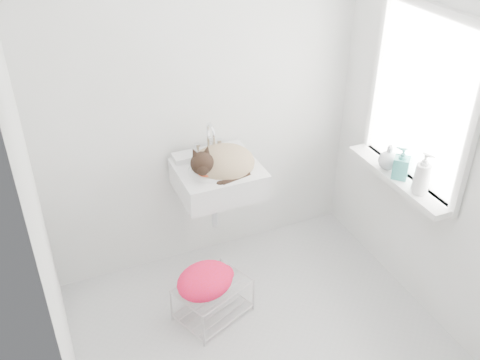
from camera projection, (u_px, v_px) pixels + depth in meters
name	position (u px, v px, depth m)	size (l,w,h in m)	color
floor	(264.00, 341.00, 3.34)	(2.20, 2.00, 0.02)	#BABABA
back_wall	(202.00, 95.00, 3.45)	(2.20, 0.02, 2.50)	white
right_wall	(445.00, 129.00, 3.04)	(0.02, 2.00, 2.50)	white
left_wall	(40.00, 221.00, 2.31)	(0.02, 2.00, 2.50)	white
window_glass	(422.00, 100.00, 3.14)	(0.01, 0.80, 1.00)	white
window_frame	(420.00, 100.00, 3.14)	(0.04, 0.90, 1.10)	white
windowsill	(398.00, 178.00, 3.39)	(0.16, 0.88, 0.04)	white
sink	(218.00, 167.00, 3.47)	(0.54, 0.47, 0.22)	white
faucet	(208.00, 136.00, 3.53)	(0.20, 0.14, 0.20)	silver
cat	(221.00, 163.00, 3.43)	(0.44, 0.36, 0.27)	tan
wire_rack	(213.00, 298.00, 3.45)	(0.44, 0.31, 0.26)	beige
towel	(205.00, 287.00, 3.33)	(0.38, 0.27, 0.15)	red
bottle_a	(419.00, 192.00, 3.22)	(0.09, 0.09, 0.23)	white
bottle_b	(399.00, 177.00, 3.36)	(0.09, 0.10, 0.21)	teal
bottle_c	(387.00, 168.00, 3.46)	(0.13, 0.13, 0.16)	silver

